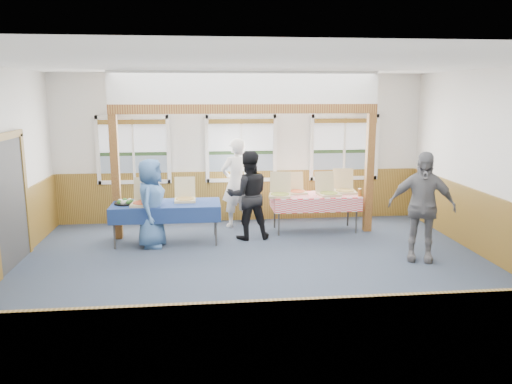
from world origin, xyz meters
TOP-DOWN VIEW (x-y plane):
  - floor at (0.00, 0.00)m, footprint 8.00×8.00m
  - ceiling at (0.00, 0.00)m, footprint 8.00×8.00m
  - wall_back at (0.00, 3.50)m, footprint 8.00×0.00m
  - wall_front at (0.00, -3.50)m, footprint 8.00×0.00m
  - wall_right at (4.00, 0.00)m, footprint 0.00×8.00m
  - wainscot_back at (0.00, 3.48)m, footprint 7.98×0.05m
  - wainscot_front at (0.00, -3.48)m, footprint 7.98×0.05m
  - wainscot_right at (3.98, 0.00)m, footprint 0.05×6.98m
  - cased_opening at (-3.96, 0.90)m, footprint 0.06×1.30m
  - window_left at (-2.30, 3.46)m, footprint 1.56×0.10m
  - window_mid at (0.00, 3.46)m, footprint 1.56×0.10m
  - window_right at (2.30, 3.46)m, footprint 1.56×0.10m
  - post_left at (-2.50, 2.30)m, footprint 0.15×0.15m
  - post_right at (2.50, 2.30)m, footprint 0.15×0.15m
  - cross_beam at (0.00, 2.30)m, footprint 5.15×0.18m
  - table_left at (-1.54, 1.94)m, footprint 2.03×0.91m
  - table_right at (1.43, 2.43)m, footprint 1.82×0.94m
  - pizza_box_a at (-1.94, 1.83)m, footprint 0.46×0.55m
  - pizza_box_b at (-1.19, 2.10)m, footprint 0.40×0.49m
  - pizza_box_c at (0.69, 2.33)m, footprint 0.51×0.59m
  - pizza_box_d at (1.07, 2.62)m, footprint 0.40×0.48m
  - pizza_box_e at (1.67, 2.35)m, footprint 0.48×0.56m
  - pizza_box_f at (2.08, 2.57)m, footprint 0.48×0.56m
  - veggie_tray at (-2.29, 1.94)m, footprint 0.40×0.40m
  - drink_glass at (2.28, 2.18)m, footprint 0.07×0.07m
  - woman_white at (-0.15, 2.94)m, footprint 0.80×0.68m
  - woman_black at (0.02, 2.02)m, footprint 0.89×0.72m
  - man_blue at (-1.79, 1.69)m, footprint 0.64×0.87m
  - person_grey at (2.79, 0.44)m, footprint 1.18×0.82m

SIDE VIEW (x-z plane):
  - floor at x=0.00m, z-range 0.00..0.00m
  - wainscot_back at x=0.00m, z-range 0.00..1.10m
  - wainscot_front at x=0.00m, z-range 0.00..1.10m
  - wainscot_right at x=3.98m, z-range 0.00..1.10m
  - table_right at x=1.43m, z-range 0.32..1.08m
  - table_left at x=-1.54m, z-range 0.33..1.08m
  - veggie_tray at x=-2.29m, z-range 0.74..0.83m
  - man_blue at x=-1.79m, z-range 0.00..1.63m
  - pizza_box_d at x=1.07m, z-range 0.62..1.03m
  - pizza_box_b at x=-1.19m, z-range 0.61..1.04m
  - pizza_box_e at x=1.67m, z-range 0.60..1.05m
  - pizza_box_c at x=0.69m, z-range 0.59..1.06m
  - pizza_box_f at x=2.08m, z-range 0.59..1.06m
  - pizza_box_a at x=-1.94m, z-range 0.59..1.06m
  - drink_glass at x=2.28m, z-range 0.76..0.91m
  - woman_black at x=0.02m, z-range 0.00..1.71m
  - person_grey at x=2.79m, z-range 0.00..1.85m
  - woman_white at x=-0.15m, z-range 0.00..1.87m
  - cased_opening at x=-3.96m, z-range 0.00..2.10m
  - post_left at x=-2.50m, z-range 0.00..2.40m
  - post_right at x=2.50m, z-range 0.00..2.40m
  - wall_back at x=0.00m, z-range -2.40..5.60m
  - wall_front at x=0.00m, z-range -2.40..5.60m
  - wall_right at x=4.00m, z-range -2.40..5.60m
  - window_left at x=-2.30m, z-range 0.95..2.41m
  - window_mid at x=0.00m, z-range 0.95..2.41m
  - window_right at x=2.30m, z-range 0.95..2.41m
  - cross_beam at x=0.00m, z-range 2.40..2.58m
  - ceiling at x=0.00m, z-range 3.20..3.20m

